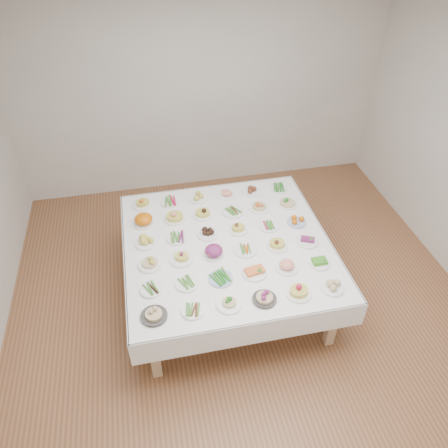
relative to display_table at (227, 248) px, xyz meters
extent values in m
plane|color=#8D5C3A|center=(0.13, -0.23, -0.68)|extent=(5.00, 5.00, 0.00)
cube|color=silver|center=(0.13, -0.23, 2.12)|extent=(5.00, 5.00, 0.02)
cube|color=silver|center=(0.13, 2.27, 0.72)|extent=(5.00, 0.02, 2.80)
cube|color=white|center=(0.00, 0.00, 0.04)|extent=(2.08, 2.08, 0.06)
cube|color=white|center=(0.00, 1.04, -0.07)|extent=(2.10, 0.02, 0.28)
cube|color=white|center=(0.00, -1.04, -0.07)|extent=(2.10, 0.01, 0.28)
cube|color=white|center=(1.04, 0.00, -0.07)|extent=(0.01, 2.10, 0.28)
cube|color=white|center=(-1.04, 0.00, -0.07)|extent=(0.02, 2.10, 0.28)
cube|color=#D0B485|center=(-0.86, -0.86, -0.34)|extent=(0.09, 0.09, 0.69)
cube|color=#D0B485|center=(0.86, -0.86, -0.34)|extent=(0.09, 0.09, 0.69)
cube|color=#D0B485|center=(-0.86, 0.86, -0.34)|extent=(0.09, 0.09, 0.69)
cube|color=#D0B485|center=(0.86, 0.86, -0.34)|extent=(0.09, 0.09, 0.69)
cylinder|color=#2C2927|center=(-0.81, -0.80, 0.08)|extent=(0.23, 0.23, 0.02)
cylinder|color=white|center=(-0.48, -0.81, 0.08)|extent=(0.20, 0.20, 0.02)
cylinder|color=white|center=(-0.15, -0.80, 0.08)|extent=(0.23, 0.23, 0.02)
cylinder|color=#2C2927|center=(0.16, -0.81, 0.08)|extent=(0.21, 0.21, 0.02)
cylinder|color=white|center=(0.48, -0.81, 0.08)|extent=(0.23, 0.23, 0.02)
cylinder|color=white|center=(0.81, -0.81, 0.08)|extent=(0.21, 0.21, 0.02)
cylinder|color=white|center=(-0.81, -0.49, 0.08)|extent=(0.20, 0.20, 0.02)
cylinder|color=white|center=(-0.48, -0.49, 0.08)|extent=(0.22, 0.22, 0.02)
cylinder|color=#4C66B2|center=(-0.17, -0.49, 0.08)|extent=(0.22, 0.22, 0.02)
cylinder|color=white|center=(0.16, -0.48, 0.08)|extent=(0.23, 0.23, 0.02)
cylinder|color=white|center=(0.48, -0.48, 0.08)|extent=(0.21, 0.21, 0.02)
cylinder|color=white|center=(0.81, -0.48, 0.08)|extent=(0.20, 0.20, 0.02)
cylinder|color=white|center=(-0.80, -0.16, 0.08)|extent=(0.23, 0.23, 0.02)
cylinder|color=white|center=(-0.49, -0.15, 0.08)|extent=(0.23, 0.23, 0.02)
cylinder|color=white|center=(-0.17, -0.16, 0.08)|extent=(0.20, 0.20, 0.02)
cylinder|color=white|center=(0.16, -0.16, 0.08)|extent=(0.23, 0.23, 0.02)
cylinder|color=white|center=(0.48, -0.16, 0.08)|extent=(0.21, 0.21, 0.02)
cylinder|color=white|center=(0.81, -0.16, 0.08)|extent=(0.22, 0.22, 0.02)
cylinder|color=white|center=(-0.81, 0.16, 0.08)|extent=(0.23, 0.23, 0.02)
cylinder|color=white|center=(-0.49, 0.16, 0.08)|extent=(0.21, 0.21, 0.02)
cylinder|color=white|center=(-0.17, 0.16, 0.08)|extent=(0.22, 0.22, 0.02)
cylinder|color=white|center=(0.16, 0.16, 0.08)|extent=(0.20, 0.20, 0.02)
cylinder|color=white|center=(0.49, 0.15, 0.08)|extent=(0.21, 0.21, 0.02)
cylinder|color=#4C66B2|center=(0.80, 0.16, 0.08)|extent=(0.20, 0.20, 0.02)
cylinder|color=white|center=(-0.81, 0.48, 0.08)|extent=(0.23, 0.23, 0.02)
cylinder|color=white|center=(-0.47, 0.48, 0.08)|extent=(0.22, 0.22, 0.02)
cylinder|color=white|center=(-0.17, 0.49, 0.08)|extent=(0.22, 0.22, 0.02)
cylinder|color=white|center=(0.17, 0.47, 0.08)|extent=(0.23, 0.23, 0.02)
cylinder|color=white|center=(0.48, 0.48, 0.08)|extent=(0.23, 0.23, 0.02)
cylinder|color=white|center=(0.80, 0.48, 0.08)|extent=(0.21, 0.21, 0.02)
cylinder|color=white|center=(-0.80, 0.81, 0.08)|extent=(0.22, 0.22, 0.02)
cylinder|color=white|center=(-0.49, 0.80, 0.08)|extent=(0.21, 0.21, 0.02)
cylinder|color=white|center=(-0.15, 0.81, 0.08)|extent=(0.23, 0.23, 0.02)
cylinder|color=white|center=(0.16, 0.80, 0.08)|extent=(0.21, 0.21, 0.02)
cylinder|color=white|center=(0.48, 0.80, 0.08)|extent=(0.22, 0.22, 0.02)
cylinder|color=white|center=(0.80, 0.80, 0.08)|extent=(0.20, 0.20, 0.02)
camera|label=1|loc=(-0.72, -3.24, 3.07)|focal=35.00mm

